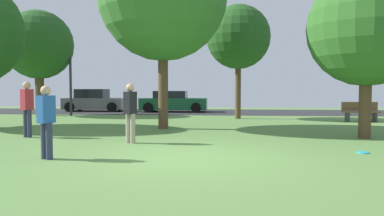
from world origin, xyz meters
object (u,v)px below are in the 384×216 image
object	(u,v)px
person_catcher	(46,119)
parked_car_green	(173,102)
oak_tree_right	(367,28)
person_bystander	(27,106)
oak_tree_left	(39,45)
park_bench	(360,112)
maple_tree_far	(238,37)
frisbee_disc	(363,152)
parked_car_grey	(95,101)
person_thrower	(130,110)
street_lamp_post	(71,76)

from	to	relation	value
person_catcher	parked_car_green	distance (m)	16.46
oak_tree_right	person_bystander	world-z (taller)	oak_tree_right
oak_tree_left	parked_car_green	xyz separation A→B (m)	(7.07, 3.96, -3.31)
oak_tree_right	person_bystander	distance (m)	10.57
parked_car_green	park_bench	size ratio (longest dim) A/B	2.71
maple_tree_far	oak_tree_right	xyz separation A→B (m)	(3.50, -7.14, -0.76)
oak_tree_left	frisbee_disc	world-z (taller)	oak_tree_left
oak_tree_right	parked_car_grey	xyz separation A→B (m)	(-12.89, 12.72, -2.64)
person_catcher	person_bystander	bearing A→B (deg)	60.25
person_thrower	person_catcher	distance (m)	2.70
person_bystander	park_bench	xyz separation A→B (m)	(12.28, 6.44, -0.49)
parked_car_green	park_bench	distance (m)	11.58
oak_tree_right	frisbee_disc	world-z (taller)	oak_tree_right
person_bystander	street_lamp_post	world-z (taller)	street_lamp_post
parked_car_grey	person_catcher	bearing A→B (deg)	-73.74
oak_tree_right	parked_car_green	xyz separation A→B (m)	(-7.49, 12.44, -2.67)
person_catcher	frisbee_disc	size ratio (longest dim) A/B	5.78
person_thrower	parked_car_green	xyz separation A→B (m)	(-0.67, 14.02, -0.26)
person_catcher	street_lamp_post	distance (m)	13.59
person_bystander	person_thrower	bearing A→B (deg)	-83.86
parked_car_grey	street_lamp_post	world-z (taller)	street_lamp_post
park_bench	street_lamp_post	bearing A→B (deg)	-10.84
maple_tree_far	frisbee_disc	xyz separation A→B (m)	(2.46, -9.83, -4.06)
park_bench	parked_car_green	bearing A→B (deg)	-35.03
park_bench	maple_tree_far	bearing A→B (deg)	-13.74
person_bystander	park_bench	distance (m)	13.87
parked_car_green	park_bench	xyz separation A→B (m)	(9.48, -6.65, -0.18)
oak_tree_left	street_lamp_post	xyz separation A→B (m)	(1.75, 0.15, -1.70)
maple_tree_far	parked_car_grey	bearing A→B (deg)	149.29
street_lamp_post	person_catcher	bearing A→B (deg)	-69.22
person_thrower	park_bench	bearing A→B (deg)	156.16
parked_car_grey	park_bench	bearing A→B (deg)	-24.94
person_bystander	oak_tree_right	bearing A→B (deg)	-65.16
oak_tree_right	person_catcher	xyz separation A→B (m)	(-8.01, -4.00, -2.46)
frisbee_disc	street_lamp_post	bearing A→B (deg)	136.13
person_catcher	frisbee_disc	xyz separation A→B (m)	(6.98, 1.32, -0.84)
parked_car_green	street_lamp_post	distance (m)	6.74
person_catcher	street_lamp_post	world-z (taller)	street_lamp_post
street_lamp_post	person_thrower	bearing A→B (deg)	-59.60
park_bench	street_lamp_post	size ratio (longest dim) A/B	0.36
maple_tree_far	park_bench	distance (m)	6.71
parked_car_green	oak_tree_left	bearing A→B (deg)	-150.76
oak_tree_left	person_catcher	size ratio (longest dim) A/B	3.78
frisbee_disc	parked_car_grey	xyz separation A→B (m)	(-11.85, 15.41, 0.66)
person_thrower	person_bystander	xyz separation A→B (m)	(-3.46, 0.94, 0.05)
parked_car_grey	park_bench	world-z (taller)	parked_car_grey
parked_car_grey	park_bench	size ratio (longest dim) A/B	2.54
oak_tree_right	park_bench	world-z (taller)	oak_tree_right
person_bystander	parked_car_grey	bearing A→B (deg)	32.33
oak_tree_left	person_thrower	size ratio (longest dim) A/B	3.60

